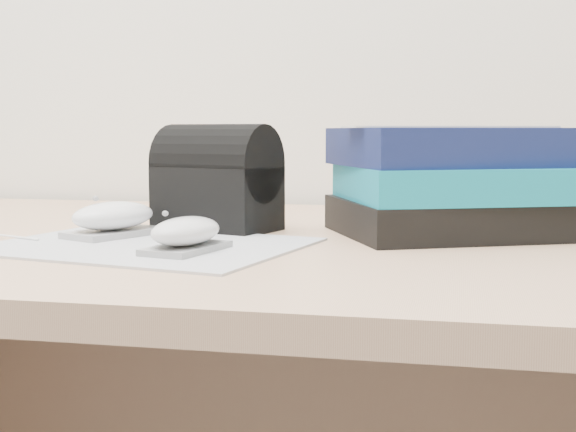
% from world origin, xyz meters
% --- Properties ---
extents(desk, '(1.60, 0.80, 0.73)m').
position_xyz_m(desk, '(0.00, 1.64, 0.50)').
color(desk, tan).
rests_on(desk, ground).
extents(mousepad, '(0.37, 0.31, 0.00)m').
position_xyz_m(mousepad, '(-0.21, 1.46, 0.73)').
color(mousepad, '#93949B').
rests_on(mousepad, desk).
extents(mouse_rear, '(0.10, 0.13, 0.05)m').
position_xyz_m(mouse_rear, '(-0.27, 1.52, 0.75)').
color(mouse_rear, '#9E9EA1').
rests_on(mouse_rear, mousepad).
extents(mouse_front, '(0.08, 0.11, 0.04)m').
position_xyz_m(mouse_front, '(-0.15, 1.42, 0.75)').
color(mouse_front, gray).
rests_on(mouse_front, mousepad).
extents(book_stack, '(0.33, 0.30, 0.13)m').
position_xyz_m(book_stack, '(0.11, 1.63, 0.79)').
color(book_stack, black).
rests_on(book_stack, desk).
extents(pouch, '(0.16, 0.13, 0.13)m').
position_xyz_m(pouch, '(-0.18, 1.61, 0.79)').
color(pouch, black).
rests_on(pouch, desk).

